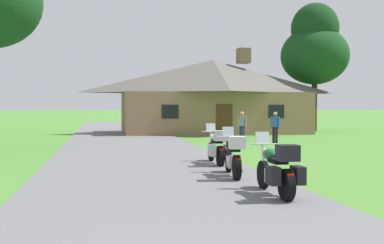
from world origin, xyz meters
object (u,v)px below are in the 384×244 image
(motorcycle_white_farthest_in_row, at_px, (217,147))
(bystander_gray_shirt_near_lodge, at_px, (242,125))
(motorcycle_green_nearest_to_camera, at_px, (278,170))
(tree_right_of_lodge, at_px, (315,48))
(motorcycle_black_second_in_row, at_px, (233,156))
(bystander_blue_shirt_beside_signpost, at_px, (275,126))

(motorcycle_white_farthest_in_row, distance_m, bystander_gray_shirt_near_lodge, 11.20)
(motorcycle_green_nearest_to_camera, distance_m, tree_right_of_lodge, 29.15)
(motorcycle_white_farthest_in_row, bearing_deg, bystander_gray_shirt_near_lodge, 70.43)
(motorcycle_green_nearest_to_camera, xyz_separation_m, motorcycle_black_second_in_row, (-0.15, 2.86, 0.01))
(tree_right_of_lodge, bearing_deg, motorcycle_black_second_in_row, -120.15)
(motorcycle_green_nearest_to_camera, height_order, bystander_blue_shirt_beside_signpost, bystander_blue_shirt_beside_signpost)
(bystander_blue_shirt_beside_signpost, relative_size, tree_right_of_lodge, 0.16)
(motorcycle_green_nearest_to_camera, height_order, motorcycle_black_second_in_row, same)
(bystander_blue_shirt_beside_signpost, bearing_deg, motorcycle_white_farthest_in_row, 112.03)
(motorcycle_white_farthest_in_row, xyz_separation_m, bystander_gray_shirt_near_lodge, (4.05, 10.44, 0.32))
(bystander_gray_shirt_near_lodge, bearing_deg, tree_right_of_lodge, -86.48)
(motorcycle_green_nearest_to_camera, bearing_deg, motorcycle_black_second_in_row, 94.11)
(motorcycle_black_second_in_row, height_order, motorcycle_white_farthest_in_row, same)
(bystander_blue_shirt_beside_signpost, xyz_separation_m, tree_right_of_lodge, (7.48, 10.97, 5.66))
(bystander_gray_shirt_near_lodge, bearing_deg, motorcycle_green_nearest_to_camera, 122.28)
(motorcycle_green_nearest_to_camera, relative_size, motorcycle_white_farthest_in_row, 1.00)
(motorcycle_white_farthest_in_row, bearing_deg, bystander_blue_shirt_beside_signpost, 60.28)
(motorcycle_green_nearest_to_camera, xyz_separation_m, tree_right_of_lodge, (12.96, 25.42, 5.98))
(bystander_gray_shirt_near_lodge, height_order, tree_right_of_lodge, tree_right_of_lodge)
(motorcycle_black_second_in_row, relative_size, bystander_blue_shirt_beside_signpost, 1.25)
(tree_right_of_lodge, bearing_deg, motorcycle_green_nearest_to_camera, -117.00)
(motorcycle_white_farthest_in_row, relative_size, bystander_blue_shirt_beside_signpost, 1.25)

